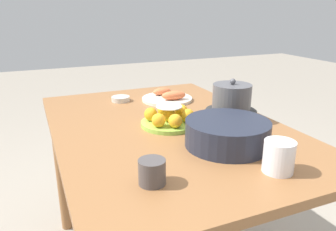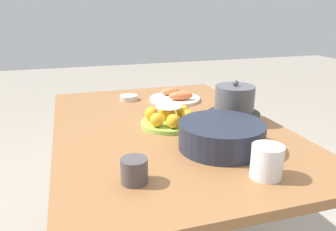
% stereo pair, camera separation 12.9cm
% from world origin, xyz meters
% --- Properties ---
extents(dining_table, '(1.25, 0.86, 0.77)m').
position_xyz_m(dining_table, '(0.00, 0.00, 0.66)').
color(dining_table, '#936038').
rests_on(dining_table, ground_plane).
extents(cake_plate, '(0.22, 0.22, 0.09)m').
position_xyz_m(cake_plate, '(0.01, 0.01, 0.80)').
color(cake_plate, '#99CC4C').
rests_on(cake_plate, dining_table).
extents(serving_bowl, '(0.28, 0.28, 0.09)m').
position_xyz_m(serving_bowl, '(0.27, 0.11, 0.82)').
color(serving_bowl, '#232838').
rests_on(serving_bowl, dining_table).
extents(sauce_bowl, '(0.09, 0.09, 0.02)m').
position_xyz_m(sauce_bowl, '(-0.41, -0.08, 0.78)').
color(sauce_bowl, beige).
rests_on(sauce_bowl, dining_table).
extents(seafood_platter, '(0.25, 0.25, 0.06)m').
position_xyz_m(seafood_platter, '(-0.33, 0.15, 0.79)').
color(seafood_platter, silver).
rests_on(seafood_platter, dining_table).
extents(cup_near, '(0.07, 0.07, 0.07)m').
position_xyz_m(cup_near, '(0.40, -0.21, 0.80)').
color(cup_near, '#4C4747').
rests_on(cup_near, dining_table).
extents(cup_far, '(0.09, 0.09, 0.09)m').
position_xyz_m(cup_far, '(0.48, 0.14, 0.82)').
color(cup_far, white).
rests_on(cup_far, dining_table).
extents(warming_pot, '(0.21, 0.21, 0.17)m').
position_xyz_m(warming_pot, '(0.04, 0.27, 0.83)').
color(warming_pot, '#2D2D2D').
rests_on(warming_pot, dining_table).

